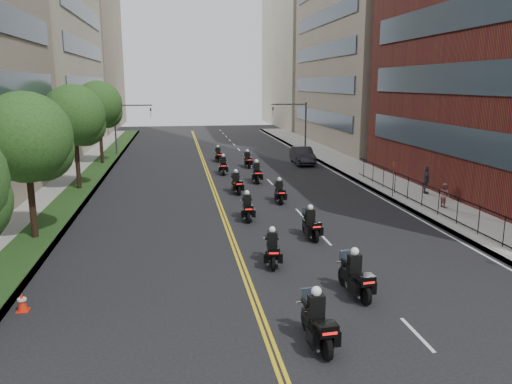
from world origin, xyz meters
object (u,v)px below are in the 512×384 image
motorcycle_7 (257,173)px  motorcycle_3 (311,225)px  pedestrian_c (426,180)px  motorcycle_9 (248,160)px  traffic_cone (22,302)px  parked_sedan (302,156)px  motorcycle_0 (317,323)px  motorcycle_4 (247,208)px  motorcycle_5 (280,193)px  motorcycle_1 (356,277)px  pedestrian_b (445,195)px  motorcycle_8 (223,166)px  motorcycle_10 (218,155)px  motorcycle_2 (272,250)px  motorcycle_6 (236,184)px

motorcycle_7 → motorcycle_3: bearing=-84.8°
pedestrian_c → motorcycle_7: bearing=80.5°
motorcycle_9 → traffic_cone: bearing=-115.7°
motorcycle_9 → parked_sedan: (5.56, 1.19, 0.15)m
motorcycle_0 → motorcycle_4: 14.33m
motorcycle_4 → parked_sedan: bearing=69.9°
motorcycle_7 → motorcycle_5: bearing=-83.0°
motorcycle_1 → pedestrian_b: 15.25m
motorcycle_3 → motorcycle_8: 19.10m
motorcycle_8 → pedestrian_c: size_ratio=1.25×
motorcycle_4 → motorcycle_10: size_ratio=1.03×
parked_sedan → motorcycle_3: bearing=-100.7°
motorcycle_7 → motorcycle_9: motorcycle_7 is taller
motorcycle_0 → motorcycle_4: size_ratio=1.08×
motorcycle_2 → motorcycle_5: size_ratio=1.01×
traffic_cone → pedestrian_c: bearing=33.2°
motorcycle_1 → motorcycle_5: size_ratio=1.10×
motorcycle_0 → motorcycle_6: bearing=85.7°
motorcycle_6 → motorcycle_8: size_ratio=0.99×
motorcycle_3 → pedestrian_b: (9.77, 4.43, 0.23)m
motorcycle_7 → motorcycle_10: size_ratio=1.10×
motorcycle_9 → motorcycle_2: bearing=-98.8°
motorcycle_3 → motorcycle_4: bearing=120.9°
motorcycle_3 → motorcycle_7: 14.83m
motorcycle_5 → motorcycle_8: (-2.67, 11.03, 0.03)m
motorcycle_2 → motorcycle_10: motorcycle_2 is taller
motorcycle_7 → motorcycle_2: bearing=-93.4°
motorcycle_1 → pedestrian_c: size_ratio=1.31×
motorcycle_7 → motorcycle_10: motorcycle_7 is taller
motorcycle_8 → motorcycle_10: motorcycle_8 is taller
motorcycle_5 → motorcycle_8: 11.35m
motorcycle_9 → motorcycle_8: bearing=-132.2°
motorcycle_8 → pedestrian_b: size_ratio=1.56×
motorcycle_8 → parked_sedan: 9.23m
motorcycle_6 → pedestrian_b: bearing=-34.3°
motorcycle_5 → motorcycle_9: size_ratio=0.99×
motorcycle_6 → pedestrian_b: (12.23, -6.67, 0.23)m
motorcycle_2 → motorcycle_5: (2.65, 11.28, -0.01)m
motorcycle_3 → parked_sedan: bearing=73.7°
motorcycle_1 → traffic_cone: bearing=170.5°
motorcycle_6 → parked_sedan: motorcycle_6 is taller
motorcycle_8 → parked_sedan: size_ratio=0.48×
motorcycle_9 → pedestrian_b: size_ratio=1.50×
motorcycle_5 → motorcycle_1: bearing=-88.4°
motorcycle_8 → pedestrian_c: 16.94m
motorcycle_2 → motorcycle_6: motorcycle_6 is taller
motorcycle_10 → motorcycle_5: bearing=-85.8°
motorcycle_3 → parked_sedan: motorcycle_3 is taller
motorcycle_1 → motorcycle_8: (-2.43, 26.00, -0.03)m
motorcycle_1 → motorcycle_5: (0.25, 14.97, -0.07)m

